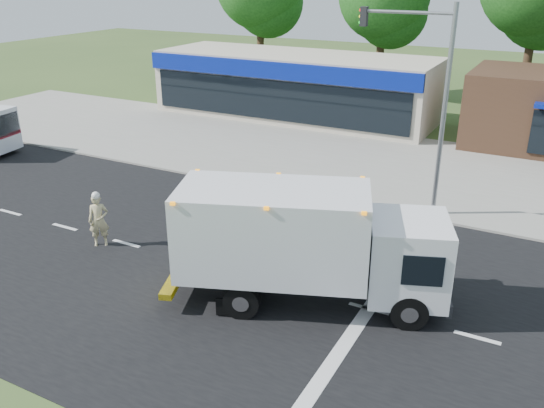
# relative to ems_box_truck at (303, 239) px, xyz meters

# --- Properties ---
(ground) EXTENTS (120.00, 120.00, 0.00)m
(ground) POSITION_rel_ems_box_truck_xyz_m (-1.11, 0.50, -2.02)
(ground) COLOR #385123
(ground) RESTS_ON ground
(road_asphalt) EXTENTS (60.00, 14.00, 0.02)m
(road_asphalt) POSITION_rel_ems_box_truck_xyz_m (-1.11, 0.50, -2.01)
(road_asphalt) COLOR black
(road_asphalt) RESTS_ON ground
(sidewalk) EXTENTS (60.00, 2.40, 0.12)m
(sidewalk) POSITION_rel_ems_box_truck_xyz_m (-1.11, 8.70, -1.96)
(sidewalk) COLOR gray
(sidewalk) RESTS_ON ground
(parking_apron) EXTENTS (60.00, 9.00, 0.02)m
(parking_apron) POSITION_rel_ems_box_truck_xyz_m (-1.11, 14.50, -2.01)
(parking_apron) COLOR gray
(parking_apron) RESTS_ON ground
(lane_markings) EXTENTS (55.20, 7.00, 0.01)m
(lane_markings) POSITION_rel_ems_box_truck_xyz_m (0.24, -0.85, -2.00)
(lane_markings) COLOR silver
(lane_markings) RESTS_ON road_asphalt
(ems_box_truck) EXTENTS (8.24, 5.02, 3.50)m
(ems_box_truck) POSITION_rel_ems_box_truck_xyz_m (0.00, 0.00, 0.00)
(ems_box_truck) COLOR black
(ems_box_truck) RESTS_ON ground
(emergency_worker) EXTENTS (0.82, 0.79, 2.01)m
(emergency_worker) POSITION_rel_ems_box_truck_xyz_m (-7.83, 0.03, -1.03)
(emergency_worker) COLOR tan
(emergency_worker) RESTS_ON ground
(retail_strip_mall) EXTENTS (18.00, 6.20, 4.00)m
(retail_strip_mall) POSITION_rel_ems_box_truck_xyz_m (-10.11, 20.43, -0.00)
(retail_strip_mall) COLOR #BFB49E
(retail_strip_mall) RESTS_ON ground
(traffic_signal_pole) EXTENTS (3.51, 0.25, 8.00)m
(traffic_signal_pole) POSITION_rel_ems_box_truck_xyz_m (1.24, 8.10, 2.91)
(traffic_signal_pole) COLOR gray
(traffic_signal_pole) RESTS_ON ground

